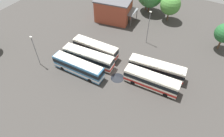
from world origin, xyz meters
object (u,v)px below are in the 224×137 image
lamp_post_by_building (35,50)px  tree_east_edge (170,5)px  bus_row0_slot0 (78,67)px  bus_row0_slot1 (88,57)px  bus_row1_slot2 (157,69)px  bus_row1_slot1 (151,81)px  depot_building (113,10)px  bus_row0_slot2 (95,48)px  lamp_post_mid_lot (148,26)px  maintenance_shelter (123,10)px

lamp_post_by_building → tree_east_edge: tree_east_edge is taller
bus_row0_slot0 → lamp_post_by_building: bearing=-165.6°
bus_row0_slot0 → bus_row0_slot1: size_ratio=0.98×
bus_row0_slot1 → bus_row1_slot2: same height
bus_row1_slot1 → lamp_post_by_building: (-25.49, -7.01, 2.63)m
depot_building → lamp_post_by_building: (-5.01, -26.30, 1.03)m
bus_row1_slot1 → lamp_post_by_building: 26.57m
bus_row0_slot1 → bus_row1_slot1: size_ratio=1.08×
lamp_post_by_building → bus_row0_slot2: bearing=46.5°
bus_row1_slot1 → bus_row0_slot1: bearing=-177.4°
tree_east_edge → lamp_post_by_building: bearing=-119.4°
bus_row0_slot0 → lamp_post_mid_lot: (8.69, 18.30, 3.20)m
bus_row0_slot1 → depot_building: (-4.86, 20.01, 1.60)m
depot_building → lamp_post_mid_lot: size_ratio=1.26×
maintenance_shelter → bus_row0_slot0: bearing=-85.0°
bus_row0_slot0 → depot_building: (-4.76, 23.79, 1.60)m
bus_row1_slot1 → bus_row1_slot2: bearing=95.6°
maintenance_shelter → tree_east_edge: bearing=30.2°
bus_row0_slot0 → tree_east_edge: bearing=73.1°
lamp_post_by_building → bus_row0_slot1: bearing=32.5°
maintenance_shelter → bus_row1_slot1: bearing=-49.1°
bus_row0_slot0 → lamp_post_mid_lot: size_ratio=1.35×
maintenance_shelter → depot_building: bearing=-152.0°
bus_row0_slot1 → bus_row0_slot2: same height
bus_row0_slot0 → tree_east_edge: 33.69m
bus_row0_slot2 → tree_east_edge: bearing=67.8°
depot_building → bus_row0_slot0: bearing=-78.7°
bus_row1_slot2 → lamp_post_by_building: (-25.11, -10.94, 2.63)m
bus_row0_slot1 → lamp_post_by_building: (-9.86, -6.29, 2.63)m
depot_building → bus_row1_slot1: bearing=-43.3°
bus_row1_slot1 → tree_east_edge: 28.41m
bus_row1_slot1 → lamp_post_mid_lot: 15.82m
lamp_post_mid_lot → tree_east_edge: lamp_post_mid_lot is taller
depot_building → lamp_post_mid_lot: bearing=-22.2°
bus_row0_slot1 → bus_row0_slot0: bearing=-91.5°
bus_row0_slot1 → maintenance_shelter: bearing=96.1°
bus_row0_slot2 → tree_east_edge: (10.08, 24.68, 3.28)m
depot_building → lamp_post_by_building: bearing=-100.8°
lamp_post_mid_lot → lamp_post_by_building: size_ratio=1.14×
bus_row0_slot1 → bus_row1_slot2: (15.25, 4.65, -0.00)m
bus_row1_slot2 → tree_east_edge: tree_east_edge is taller
bus_row0_slot2 → bus_row1_slot2: bearing=3.7°
bus_row1_slot2 → maintenance_shelter: size_ratio=1.55×
maintenance_shelter → bus_row1_slot2: bearing=-43.7°
bus_row1_slot1 → tree_east_edge: tree_east_edge is taller
bus_row0_slot2 → bus_row1_slot1: size_ratio=1.00×
bus_row0_slot0 → lamp_post_mid_lot: bearing=64.6°
bus_row1_slot2 → maintenance_shelter: (-17.53, 16.73, 1.56)m
bus_row1_slot2 → depot_building: bearing=142.6°
lamp_post_mid_lot → bus_row1_slot2: bearing=-56.0°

